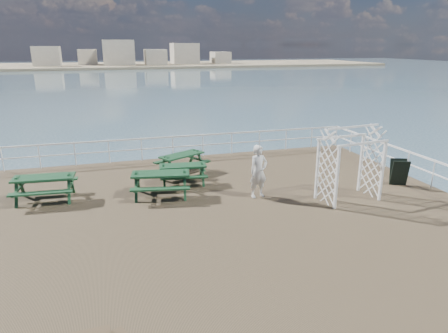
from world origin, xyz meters
TOP-DOWN VIEW (x-y plane):
  - ground at (0.00, 0.00)m, footprint 18.00×14.00m
  - sea_backdrop at (12.54, 134.07)m, footprint 300.00×300.00m
  - railing at (-0.07, 2.57)m, footprint 17.77×13.76m
  - picnic_table_a at (-5.18, 2.73)m, footprint 2.14×1.77m
  - picnic_table_b at (-0.22, 3.09)m, footprint 1.93×1.62m
  - picnic_table_c at (0.00, 4.49)m, footprint 2.41×2.26m
  - picnic_table_d at (-1.22, 2.01)m, footprint 2.29×1.97m
  - trellis_arbor at (5.05, -0.17)m, footprint 2.24×1.39m
  - sandwich_board at (7.80, 0.60)m, footprint 0.76×0.67m
  - person at (2.11, 0.95)m, footprint 0.77×0.59m

SIDE VIEW (x-z plane):
  - sea_backdrop at x=12.54m, z-range -5.11..4.09m
  - ground at x=0.00m, z-range -0.30..0.00m
  - sandwich_board at x=7.80m, z-range -0.01..1.02m
  - picnic_table_b at x=-0.22m, z-range 0.12..0.99m
  - picnic_table_c at x=0.00m, z-range 0.13..1.06m
  - picnic_table_a at x=-5.18m, z-range 0.14..1.12m
  - picnic_table_d at x=-1.22m, z-range 0.14..1.13m
  - railing at x=-0.07m, z-range 0.32..1.42m
  - person at x=2.11m, z-range 0.00..1.90m
  - trellis_arbor at x=5.05m, z-range -0.15..2.49m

